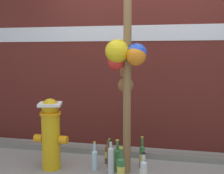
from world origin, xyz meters
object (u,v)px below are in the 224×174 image
bottle_1 (111,160)px  bottle_7 (110,157)px  memorial_post (126,43)px  fire_hydrant (51,132)px  bottle_6 (108,154)px  bottle_4 (117,158)px  bottle_2 (121,169)px  bottle_3 (95,159)px  bottle_5 (144,172)px  bottle_0 (142,156)px

bottle_1 → bottle_7: size_ratio=1.14×
memorial_post → fire_hydrant: bearing=-176.2°
bottle_1 → bottle_6: size_ratio=1.26×
bottle_4 → memorial_post: bearing=-12.4°
fire_hydrant → bottle_2: bearing=-13.7°
bottle_3 → bottle_7: bottle_7 is taller
bottle_3 → bottle_7: (0.15, 0.11, -0.00)m
bottle_5 → bottle_0: bearing=98.7°
bottle_4 → bottle_6: bottle_4 is taller
fire_hydrant → bottle_5: fire_hydrant is taller
bottle_5 → bottle_7: bearing=140.2°
memorial_post → fire_hydrant: (-0.88, -0.06, -1.02)m
bottle_3 → bottle_7: 0.19m
bottle_0 → bottle_5: 0.45m
fire_hydrant → bottle_4: fire_hydrant is taller
bottle_3 → bottle_6: 0.24m
bottle_2 → bottle_0: bearing=70.3°
fire_hydrant → bottle_4: size_ratio=2.23×
fire_hydrant → bottle_1: fire_hydrant is taller
fire_hydrant → bottle_5: (1.10, -0.19, -0.30)m
bottle_7 → fire_hydrant: bearing=-164.4°
bottle_3 → bottle_4: (0.27, 0.00, 0.02)m
bottle_1 → bottle_7: (-0.06, 0.20, -0.04)m
memorial_post → bottle_3: bearing=177.3°
bottle_5 → bottle_6: bearing=135.7°
bottle_2 → bottle_7: size_ratio=1.11×
bottle_4 → fire_hydrant: bearing=-174.1°
memorial_post → bottle_0: bearing=50.5°
bottle_2 → bottle_5: 0.24m
bottle_6 → bottle_2: bearing=-62.8°
bottle_0 → bottle_3: bottle_0 is taller
fire_hydrant → bottle_7: bearing=15.6°
bottle_3 → bottle_6: (0.10, 0.22, -0.01)m
bottle_5 → bottle_6: bottle_5 is taller
memorial_post → bottle_2: size_ratio=6.70×
memorial_post → bottle_7: size_ratio=7.43×
bottle_5 → bottle_7: (-0.45, 0.37, -0.01)m
memorial_post → bottle_4: size_ratio=6.93×
bottle_2 → bottle_6: bearing=117.2°
bottle_2 → fire_hydrant: bearing=166.3°
bottle_2 → bottle_5: size_ratio=1.15×
memorial_post → bottle_0: memorial_post is taller
bottle_2 → bottle_3: size_ratio=1.16×
bottle_0 → bottle_2: bottle_2 is taller
bottle_3 → bottle_1: bearing=-23.9°
fire_hydrant → bottle_5: bearing=-9.6°
bottle_5 → bottle_3: bearing=156.3°
bottle_4 → bottle_2: bearing=-72.0°
memorial_post → bottle_2: (-0.01, -0.27, -1.30)m
memorial_post → bottle_7: (-0.22, 0.13, -1.33)m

